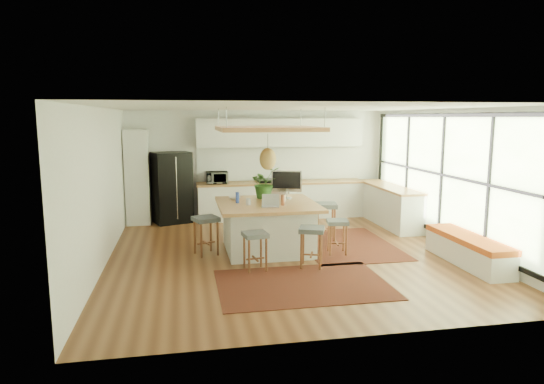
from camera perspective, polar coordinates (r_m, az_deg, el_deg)
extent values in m
plane|color=#572E18|center=(9.01, 1.86, -7.38)|extent=(7.00, 7.00, 0.00)
plane|color=white|center=(8.65, 1.95, 10.06)|extent=(7.00, 7.00, 0.00)
plane|color=silver|center=(12.14, -1.70, 3.36)|extent=(6.50, 0.00, 6.50)
plane|color=silver|center=(5.42, 10.00, -3.80)|extent=(6.50, 0.00, 6.50)
plane|color=silver|center=(8.63, -19.67, 0.55)|extent=(0.00, 7.00, 7.00)
plane|color=silver|center=(9.95, 20.50, 1.56)|extent=(0.00, 7.00, 7.00)
cube|color=silver|center=(11.75, -15.81, 1.73)|extent=(0.55, 0.60, 2.25)
cube|color=silver|center=(12.05, 1.14, -1.05)|extent=(4.20, 0.60, 0.88)
cube|color=#9A6336|center=(11.98, 1.15, 1.12)|extent=(4.24, 0.64, 0.05)
cube|color=white|center=(12.22, 0.87, 3.40)|extent=(4.20, 0.02, 0.80)
cube|color=silver|center=(12.01, 1.03, 7.13)|extent=(4.20, 0.34, 0.70)
cube|color=silver|center=(11.68, 13.86, -1.63)|extent=(0.60, 2.50, 0.88)
cube|color=#9A6336|center=(11.61, 13.94, 0.60)|extent=(0.64, 2.54, 0.05)
cube|color=black|center=(7.43, 3.71, -10.96)|extent=(2.60, 1.80, 0.01)
cube|color=black|center=(9.72, 8.85, -6.23)|extent=(1.80, 2.60, 0.01)
imported|color=#A5A5AA|center=(11.74, -6.60, 1.89)|extent=(0.53, 0.30, 0.35)
imported|color=#1E4C19|center=(9.47, -0.93, 0.71)|extent=(0.77, 0.80, 0.49)
imported|color=silver|center=(9.38, -4.50, -0.73)|extent=(0.24, 0.24, 0.06)
cylinder|color=#2C45B0|center=(9.00, -4.14, -0.71)|extent=(0.07, 0.07, 0.19)
cylinder|color=silver|center=(8.78, -2.98, -0.95)|extent=(0.07, 0.07, 0.19)
cylinder|color=brown|center=(8.74, 1.38, -0.98)|extent=(0.07, 0.07, 0.19)
cylinder|color=silver|center=(9.10, 1.54, -0.59)|extent=(0.07, 0.07, 0.19)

